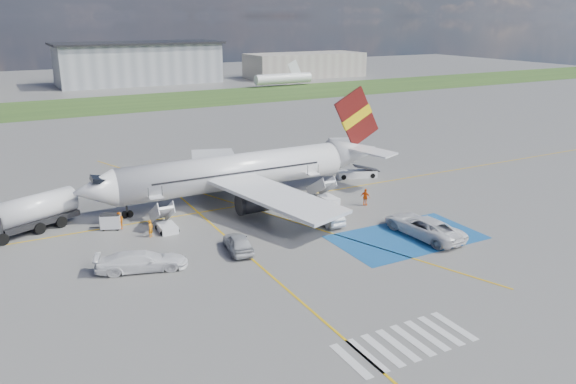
# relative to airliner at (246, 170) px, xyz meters

# --- Properties ---
(ground) EXTENTS (400.00, 400.00, 0.00)m
(ground) POSITION_rel_airliner_xyz_m (-1.51, -14.00, -3.39)
(ground) COLOR #60605E
(ground) RESTS_ON ground
(grass_strip) EXTENTS (400.00, 30.00, 0.01)m
(grass_strip) POSITION_rel_airliner_xyz_m (-1.51, 81.00, -3.39)
(grass_strip) COLOR #2D4C1E
(grass_strip) RESTS_ON ground
(taxiway_line_main) EXTENTS (120.00, 0.20, 0.01)m
(taxiway_line_main) POSITION_rel_airliner_xyz_m (-1.51, -2.00, -3.39)
(taxiway_line_main) COLOR gold
(taxiway_line_main) RESTS_ON ground
(taxiway_line_cross) EXTENTS (0.20, 60.00, 0.01)m
(taxiway_line_cross) POSITION_rel_airliner_xyz_m (-6.51, -24.00, -3.39)
(taxiway_line_cross) COLOR gold
(taxiway_line_cross) RESTS_ON ground
(taxiway_line_diag) EXTENTS (20.71, 56.45, 0.01)m
(taxiway_line_diag) POSITION_rel_airliner_xyz_m (-1.51, -2.00, -3.39)
(taxiway_line_diag) COLOR gold
(taxiway_line_diag) RESTS_ON ground
(staging_box) EXTENTS (14.00, 8.00, 0.01)m
(staging_box) POSITION_rel_airliner_xyz_m (8.49, -18.00, -3.39)
(staging_box) COLOR #174F8E
(staging_box) RESTS_ON ground
(crosswalk) EXTENTS (9.00, 4.00, 0.01)m
(crosswalk) POSITION_rel_airliner_xyz_m (-3.31, -32.00, -3.39)
(crosswalk) COLOR silver
(crosswalk) RESTS_ON ground
(terminal_centre) EXTENTS (48.00, 18.00, 12.00)m
(terminal_centre) POSITION_rel_airliner_xyz_m (18.49, 121.00, 2.61)
(terminal_centre) COLOR gray
(terminal_centre) RESTS_ON ground
(terminal_east) EXTENTS (40.00, 16.00, 8.00)m
(terminal_east) POSITION_rel_airliner_xyz_m (73.49, 114.00, 0.61)
(terminal_east) COLOR gray
(terminal_east) RESTS_ON ground
(airliner) EXTENTS (36.81, 32.95, 11.92)m
(airliner) POSITION_rel_airliner_xyz_m (0.00, 0.00, 0.00)
(airliner) COLOR silver
(airliner) RESTS_ON ground
(airstairs_fwd) EXTENTS (1.90, 5.20, 3.60)m
(airstairs_fwd) POSITION_rel_airliner_xyz_m (-11.01, -5.30, -2.77)
(airstairs_fwd) COLOR silver
(airstairs_fwd) RESTS_ON ground
(airstairs_aft) EXTENTS (1.90, 5.20, 3.60)m
(airstairs_aft) POSITION_rel_airliner_xyz_m (7.49, -5.30, -2.77)
(airstairs_aft) COLOR silver
(airstairs_aft) RESTS_ON ground
(fuel_tanker) EXTENTS (10.55, 6.66, 3.53)m
(fuel_tanker) POSITION_rel_airliner_xyz_m (-23.11, 0.32, -1.91)
(fuel_tanker) COLOR black
(fuel_tanker) RESTS_ON ground
(gpu_cart) EXTENTS (2.18, 1.80, 1.57)m
(gpu_cart) POSITION_rel_airliner_xyz_m (-15.64, -2.48, -2.68)
(gpu_cart) COLOR silver
(gpu_cart) RESTS_ON ground
(belt_loader) EXTENTS (5.73, 3.37, 1.66)m
(belt_loader) POSITION_rel_airliner_xyz_m (16.33, 1.41, -2.98)
(belt_loader) COLOR silver
(belt_loader) RESTS_ON ground
(car_silver_a) EXTENTS (2.66, 5.09, 1.65)m
(car_silver_a) POSITION_rel_airliner_xyz_m (-6.85, -13.45, -2.57)
(car_silver_a) COLOR #AEB1B6
(car_silver_a) RESTS_ON ground
(car_silver_b) EXTENTS (1.79, 4.81, 1.57)m
(car_silver_b) POSITION_rel_airliner_xyz_m (3.81, -11.18, -2.61)
(car_silver_b) COLOR #ADAFB4
(car_silver_b) RESTS_ON ground
(van_white_a) EXTENTS (3.52, 6.86, 2.50)m
(van_white_a) POSITION_rel_airliner_xyz_m (10.13, -18.32, -2.14)
(van_white_a) COLOR white
(van_white_a) RESTS_ON ground
(van_white_b) EXTENTS (5.94, 3.69, 2.17)m
(van_white_b) POSITION_rel_airliner_xyz_m (-15.37, -13.24, -2.31)
(van_white_b) COLOR white
(van_white_b) RESTS_ON ground
(crew_fwd) EXTENTS (0.71, 0.72, 1.67)m
(crew_fwd) POSITION_rel_airliner_xyz_m (-12.74, -6.33, -2.56)
(crew_fwd) COLOR orange
(crew_fwd) RESTS_ON ground
(crew_nose) EXTENTS (0.93, 1.03, 1.74)m
(crew_nose) POSITION_rel_airliner_xyz_m (-14.88, -2.89, -2.52)
(crew_nose) COLOR orange
(crew_nose) RESTS_ON ground
(crew_aft) EXTENTS (0.93, 1.20, 1.90)m
(crew_aft) POSITION_rel_airliner_xyz_m (10.59, -8.41, -2.44)
(crew_aft) COLOR #F9620D
(crew_aft) RESTS_ON ground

